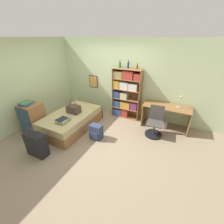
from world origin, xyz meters
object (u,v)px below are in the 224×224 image
object	(u,v)px
magazine_pile_on_dresser	(26,103)
desk_chair	(154,126)
book_stack_on_bed	(63,120)
bottle_brown	(128,65)
desk	(166,112)
bottle_green	(120,65)
desk_lamp	(181,99)
suitcase	(36,144)
waste_bin	(164,124)
bookcase	(125,94)
bottle_clear	(137,67)
dresser	(33,118)
handbag	(74,109)
bed	(72,120)
backpack	(96,132)

from	to	relation	value
magazine_pile_on_dresser	desk_chair	distance (m)	3.72
book_stack_on_bed	magazine_pile_on_dresser	bearing A→B (deg)	-169.34
bottle_brown	desk	world-z (taller)	bottle_brown
bottle_green	desk_lamp	bearing A→B (deg)	-3.43
suitcase	waste_bin	distance (m)	3.66
desk	desk_lamp	xyz separation A→B (m)	(0.33, 0.04, 0.49)
bookcase	waste_bin	world-z (taller)	bookcase
suitcase	magazine_pile_on_dresser	size ratio (longest dim) A/B	1.91
bottle_clear	desk_chair	bearing A→B (deg)	-40.30
bottle_brown	desk_chair	xyz separation A→B (m)	(1.17, -0.73, -1.52)
bookcase	magazine_pile_on_dresser	bearing A→B (deg)	-135.24
book_stack_on_bed	desk	distance (m)	3.07
dresser	desk	xyz separation A→B (m)	(3.52, 1.97, 0.08)
magazine_pile_on_dresser	desk_lamp	size ratio (longest dim) A/B	0.90
handbag	bottle_green	world-z (taller)	bottle_green
book_stack_on_bed	bottle_brown	size ratio (longest dim) A/B	1.51
bottle_clear	desk_lamp	distance (m)	1.60
book_stack_on_bed	desk_lamp	bearing A→B (deg)	33.31
bottle_brown	waste_bin	xyz separation A→B (m)	(1.37, -0.23, -1.67)
bed	desk	bearing A→B (deg)	26.40
magazine_pile_on_dresser	desk_lamp	xyz separation A→B (m)	(3.91, 2.06, 0.10)
bed	desk_lamp	size ratio (longest dim) A/B	4.56
handbag	bottle_brown	xyz separation A→B (m)	(1.19, 1.39, 1.18)
handbag	desk	xyz separation A→B (m)	(2.57, 1.23, -0.09)
book_stack_on_bed	desk_lamp	size ratio (longest dim) A/B	0.91
bottle_clear	bed	bearing A→B (deg)	-136.22
bookcase	bottle_clear	bearing A→B (deg)	8.09
magazine_pile_on_dresser	desk_chair	world-z (taller)	magazine_pile_on_dresser
handbag	bottle_green	size ratio (longest dim) A/B	1.81
dresser	backpack	xyz separation A→B (m)	(1.89, 0.49, -0.23)
backpack	book_stack_on_bed	bearing A→B (deg)	-158.79
desk_chair	waste_bin	size ratio (longest dim) A/B	3.55
handbag	magazine_pile_on_dresser	size ratio (longest dim) A/B	1.11
backpack	desk	bearing A→B (deg)	42.17
bottle_brown	backpack	distance (m)	2.30
magazine_pile_on_dresser	desk	bearing A→B (deg)	29.38
bookcase	bottle_clear	xyz separation A→B (m)	(0.34, 0.05, 0.91)
bottle_brown	waste_bin	distance (m)	2.17
bookcase	book_stack_on_bed	bearing A→B (deg)	-118.82
magazine_pile_on_dresser	suitcase	bearing A→B (deg)	-32.86
handbag	bottle_brown	world-z (taller)	bottle_brown
suitcase	magazine_pile_on_dresser	xyz separation A→B (m)	(-1.01, 0.65, 0.62)
dresser	desk_chair	xyz separation A→B (m)	(3.31, 1.40, -0.17)
book_stack_on_bed	suitcase	world-z (taller)	suitcase
book_stack_on_bed	suitcase	distance (m)	0.90
suitcase	handbag	bearing A→B (deg)	90.07
bed	waste_bin	bearing A→B (deg)	25.34
dresser	bottle_green	world-z (taller)	bottle_green
bottle_green	bottle_brown	bearing A→B (deg)	0.84
suitcase	bookcase	xyz separation A→B (m)	(1.15, 2.79, 0.56)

